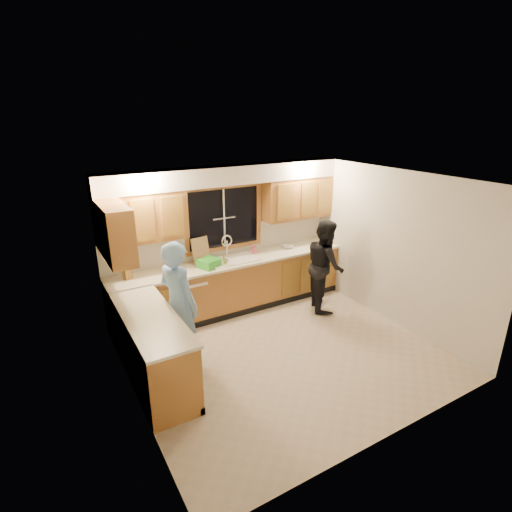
{
  "coord_description": "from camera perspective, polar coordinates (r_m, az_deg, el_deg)",
  "views": [
    {
      "loc": [
        -2.86,
        -4.12,
        3.31
      ],
      "look_at": [
        -0.08,
        0.65,
        1.31
      ],
      "focal_mm": 28.0,
      "sensor_mm": 36.0,
      "label": 1
    }
  ],
  "objects": [
    {
      "name": "floor",
      "position": [
        6.01,
        3.93,
        -13.59
      ],
      "size": [
        4.2,
        4.2,
        0.0
      ],
      "primitive_type": "plane",
      "color": "#B8A58D",
      "rests_on": "ground"
    },
    {
      "name": "ceiling",
      "position": [
        5.08,
        4.6,
        10.66
      ],
      "size": [
        4.2,
        4.2,
        0.0
      ],
      "primitive_type": "plane",
      "rotation": [
        3.14,
        0.0,
        0.0
      ],
      "color": "silver"
    },
    {
      "name": "wall_back",
      "position": [
        6.97,
        -4.57,
        2.66
      ],
      "size": [
        4.2,
        0.0,
        4.2
      ],
      "primitive_type": "plane",
      "rotation": [
        1.57,
        0.0,
        0.0
      ],
      "color": "beige",
      "rests_on": "ground"
    },
    {
      "name": "wall_left",
      "position": [
        4.67,
        -17.8,
        -7.35
      ],
      "size": [
        0.0,
        3.8,
        3.8
      ],
      "primitive_type": "plane",
      "rotation": [
        1.57,
        0.0,
        1.57
      ],
      "color": "beige",
      "rests_on": "ground"
    },
    {
      "name": "wall_right",
      "position": [
        6.77,
        19.11,
        1.05
      ],
      "size": [
        0.0,
        3.8,
        3.8
      ],
      "primitive_type": "plane",
      "rotation": [
        1.57,
        0.0,
        -1.57
      ],
      "color": "beige",
      "rests_on": "ground"
    },
    {
      "name": "base_cabinets_back",
      "position": [
        7.01,
        -3.32,
        -4.31
      ],
      "size": [
        4.2,
        0.6,
        0.88
      ],
      "primitive_type": "cube",
      "color": "#AB6E31",
      "rests_on": "ground"
    },
    {
      "name": "base_cabinets_left",
      "position": [
        5.41,
        -14.61,
        -12.84
      ],
      "size": [
        0.6,
        1.9,
        0.88
      ],
      "primitive_type": "cube",
      "color": "#AB6E31",
      "rests_on": "ground"
    },
    {
      "name": "countertop_back",
      "position": [
        6.82,
        -3.34,
        -0.83
      ],
      "size": [
        4.2,
        0.63,
        0.04
      ],
      "primitive_type": "cube",
      "color": "#EFE8C9",
      "rests_on": "base_cabinets_back"
    },
    {
      "name": "countertop_left",
      "position": [
        5.19,
        -14.89,
        -8.52
      ],
      "size": [
        0.63,
        1.9,
        0.04
      ],
      "primitive_type": "cube",
      "color": "#EFE8C9",
      "rests_on": "base_cabinets_left"
    },
    {
      "name": "upper_cabinets_left",
      "position": [
        6.2,
        -16.01,
        5.28
      ],
      "size": [
        1.35,
        0.33,
        0.75
      ],
      "primitive_type": "cube",
      "color": "#AB6E31",
      "rests_on": "wall_back"
    },
    {
      "name": "upper_cabinets_right",
      "position": [
        7.4,
        5.95,
        8.23
      ],
      "size": [
        1.35,
        0.33,
        0.75
      ],
      "primitive_type": "cube",
      "color": "#AB6E31",
      "rests_on": "wall_back"
    },
    {
      "name": "upper_cabinets_return",
      "position": [
        5.52,
        -19.45,
        3.14
      ],
      "size": [
        0.33,
        0.9,
        0.75
      ],
      "primitive_type": "cube",
      "color": "#AB6E31",
      "rests_on": "wall_left"
    },
    {
      "name": "soffit",
      "position": [
        6.57,
        -4.16,
        11.46
      ],
      "size": [
        4.2,
        0.35,
        0.3
      ],
      "primitive_type": "cube",
      "color": "silver",
      "rests_on": "wall_back"
    },
    {
      "name": "window_frame",
      "position": [
        6.87,
        -4.62,
        5.43
      ],
      "size": [
        1.44,
        0.03,
        1.14
      ],
      "color": "black",
      "rests_on": "wall_back"
    },
    {
      "name": "sink",
      "position": [
        6.85,
        -3.41,
        -1.05
      ],
      "size": [
        0.86,
        0.52,
        0.57
      ],
      "color": "white",
      "rests_on": "countertop_back"
    },
    {
      "name": "dishwasher",
      "position": [
        6.71,
        -9.79,
        -6.02
      ],
      "size": [
        0.6,
        0.56,
        0.82
      ],
      "primitive_type": "cube",
      "color": "white",
      "rests_on": "floor"
    },
    {
      "name": "stove",
      "position": [
        4.95,
        -12.68,
        -15.97
      ],
      "size": [
        0.58,
        0.75,
        0.9
      ],
      "primitive_type": "cube",
      "color": "white",
      "rests_on": "floor"
    },
    {
      "name": "man",
      "position": [
        5.47,
        -10.99,
        -6.8
      ],
      "size": [
        0.63,
        0.76,
        1.78
      ],
      "primitive_type": "imported",
      "rotation": [
        0.0,
        0.0,
        1.93
      ],
      "color": "#7AAEE8",
      "rests_on": "floor"
    },
    {
      "name": "woman",
      "position": [
        7.02,
        9.83,
        -1.29
      ],
      "size": [
        0.88,
        0.97,
        1.61
      ],
      "primitive_type": "imported",
      "rotation": [
        0.0,
        0.0,
        1.14
      ],
      "color": "black",
      "rests_on": "floor"
    },
    {
      "name": "knife_block",
      "position": [
        6.33,
        -17.92,
        -2.25
      ],
      "size": [
        0.14,
        0.13,
        0.21
      ],
      "primitive_type": "cube",
      "rotation": [
        0.0,
        0.0,
        0.34
      ],
      "color": "olive",
      "rests_on": "countertop_back"
    },
    {
      "name": "cutting_board",
      "position": [
        6.74,
        -7.92,
        0.87
      ],
      "size": [
        0.34,
        0.17,
        0.42
      ],
      "primitive_type": "cube",
      "rotation": [
        -0.21,
        0.0,
        0.2
      ],
      "color": "tan",
      "rests_on": "countertop_back"
    },
    {
      "name": "dish_crate",
      "position": [
        6.54,
        -6.74,
        -1.01
      ],
      "size": [
        0.39,
        0.38,
        0.14
      ],
      "primitive_type": "cube",
      "rotation": [
        0.0,
        0.0,
        0.39
      ],
      "color": "#2C9225",
      "rests_on": "countertop_back"
    },
    {
      "name": "soap_bottle",
      "position": [
        7.13,
        -0.27,
        1.08
      ],
      "size": [
        0.1,
        0.1,
        0.18
      ],
      "primitive_type": "imported",
      "rotation": [
        0.0,
        0.0,
        -0.33
      ],
      "color": "#D45071",
      "rests_on": "countertop_back"
    },
    {
      "name": "bowl",
      "position": [
        7.45,
        4.56,
        1.34
      ],
      "size": [
        0.24,
        0.24,
        0.05
      ],
      "primitive_type": "imported",
      "rotation": [
        0.0,
        0.0,
        -0.11
      ],
      "color": "silver",
      "rests_on": "countertop_back"
    },
    {
      "name": "can_left",
      "position": [
        6.53,
        -4.31,
        -1.0
      ],
      "size": [
        0.09,
        0.09,
        0.13
      ],
      "primitive_type": "cylinder",
      "rotation": [
        0.0,
        0.0,
        -0.23
      ],
      "color": "beige",
      "rests_on": "countertop_back"
    },
    {
      "name": "can_right",
      "position": [
        6.66,
        -4.54,
        -0.6
      ],
      "size": [
        0.08,
        0.08,
        0.12
      ],
      "primitive_type": "cylinder",
      "rotation": [
        0.0,
        0.0,
        0.24
      ],
      "color": "beige",
      "rests_on": "countertop_back"
    }
  ]
}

